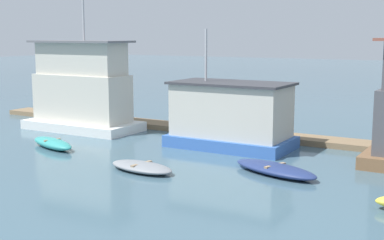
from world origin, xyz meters
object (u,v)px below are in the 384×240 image
(dinghy_grey, at_px, (142,167))
(mooring_post_near_left, at_px, (93,108))
(houseboat_blue, at_px, (231,116))
(dinghy_navy, at_px, (275,169))
(houseboat_white, at_px, (82,90))
(dinghy_teal, at_px, (52,143))

(dinghy_grey, relative_size, mooring_post_near_left, 1.62)
(houseboat_blue, distance_m, dinghy_navy, 5.61)
(dinghy_grey, bearing_deg, dinghy_navy, 25.68)
(mooring_post_near_left, bearing_deg, houseboat_white, -66.52)
(houseboat_blue, xyz_separation_m, dinghy_grey, (-1.03, -6.18, -1.40))
(houseboat_blue, bearing_deg, mooring_post_near_left, 169.89)
(houseboat_white, xyz_separation_m, mooring_post_near_left, (-0.78, 1.81, -1.34))
(houseboat_white, bearing_deg, houseboat_blue, -0.47)
(dinghy_navy, bearing_deg, mooring_post_near_left, 158.48)
(houseboat_white, relative_size, dinghy_navy, 1.98)
(houseboat_blue, relative_size, dinghy_navy, 1.44)
(dinghy_teal, xyz_separation_m, dinghy_grey, (6.52, -1.51, -0.05))
(dinghy_navy, distance_m, mooring_post_near_left, 15.57)
(houseboat_blue, bearing_deg, dinghy_grey, -99.50)
(dinghy_teal, xyz_separation_m, dinghy_navy, (11.44, 0.86, -0.03))
(houseboat_white, bearing_deg, mooring_post_near_left, 113.48)
(dinghy_navy, relative_size, mooring_post_near_left, 2.12)
(houseboat_blue, height_order, dinghy_teal, houseboat_blue)
(houseboat_white, xyz_separation_m, houseboat_blue, (9.80, -0.08, -0.75))
(houseboat_white, xyz_separation_m, dinghy_navy, (13.68, -3.90, -2.13))
(dinghy_navy, xyz_separation_m, mooring_post_near_left, (-14.46, 5.70, 0.79))
(houseboat_white, xyz_separation_m, dinghy_grey, (8.76, -6.26, -2.15))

